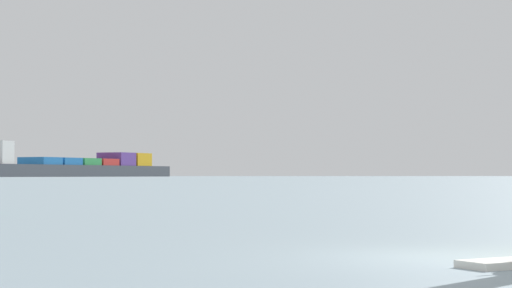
{
  "coord_description": "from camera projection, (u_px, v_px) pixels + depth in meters",
  "views": [
    {
      "loc": [
        -1.47,
        -15.76,
        1.46
      ],
      "look_at": [
        -3.66,
        1.66,
        2.07
      ],
      "focal_mm": 62.07,
      "sensor_mm": 36.0,
      "label": 1
    }
  ],
  "objects": [
    {
      "name": "cargo_ship",
      "position": [
        78.0,
        167.0,
        658.83
      ],
      "size": [
        99.98,
        211.83,
        29.74
      ],
      "rotation": [
        0.0,
        0.0,
        1.22
      ],
      "color": "#3F444C",
      "rests_on": "ground_plane"
    },
    {
      "name": "ground_plane",
      "position": [
        452.0,
        258.0,
        15.4
      ],
      "size": [
        4000.0,
        4000.0,
        0.0
      ],
      "primitive_type": "plane",
      "color": "gray"
    }
  ]
}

